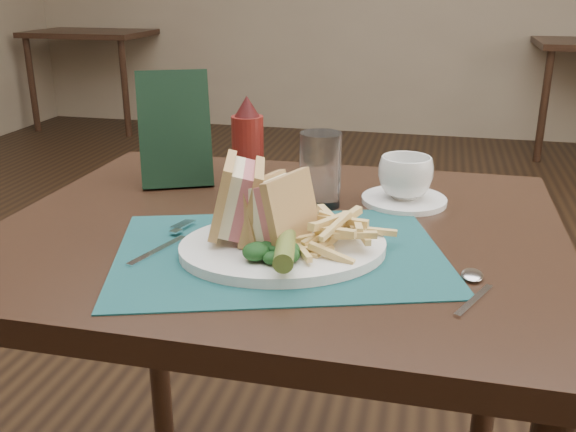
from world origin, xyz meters
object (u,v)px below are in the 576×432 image
(saucer, at_px, (404,200))
(table_main, at_px, (280,415))
(coffee_cup, at_px, (405,177))
(table_bg_left, at_px, (98,79))
(placemat, at_px, (280,253))
(check_presenter, at_px, (175,129))
(ketchup_bottle, at_px, (248,148))
(sandwich_half_a, at_px, (223,198))
(drinking_glass, at_px, (320,170))
(plate, at_px, (283,247))
(sandwich_half_b, at_px, (267,205))

(saucer, bearing_deg, table_main, -141.10)
(coffee_cup, bearing_deg, table_bg_left, 126.08)
(placemat, relative_size, coffee_cup, 4.95)
(table_bg_left, bearing_deg, check_presenter, -58.60)
(ketchup_bottle, bearing_deg, sandwich_half_a, -82.72)
(saucer, bearing_deg, drinking_glass, -161.56)
(sandwich_half_a, xyz_separation_m, ketchup_bottle, (-0.03, 0.22, 0.02))
(placemat, bearing_deg, saucer, 59.02)
(ketchup_bottle, xyz_separation_m, check_presenter, (-0.16, 0.05, 0.01))
(drinking_glass, bearing_deg, coffee_cup, 18.44)
(saucer, bearing_deg, placemat, -120.98)
(coffee_cup, bearing_deg, plate, -120.26)
(placemat, xyz_separation_m, plate, (0.01, 0.00, 0.01))
(coffee_cup, xyz_separation_m, drinking_glass, (-0.14, -0.05, 0.02))
(table_bg_left, xyz_separation_m, saucer, (2.63, -3.61, 0.38))
(sandwich_half_b, xyz_separation_m, coffee_cup, (0.18, 0.26, -0.02))
(drinking_glass, xyz_separation_m, check_presenter, (-0.29, 0.06, 0.04))
(table_main, height_order, sandwich_half_a, sandwich_half_a)
(plate, distance_m, coffee_cup, 0.31)
(table_main, relative_size, table_bg_left, 1.00)
(table_main, height_order, placemat, placemat)
(table_bg_left, height_order, check_presenter, check_presenter)
(coffee_cup, bearing_deg, ketchup_bottle, -172.26)
(table_bg_left, xyz_separation_m, check_presenter, (2.19, -3.59, 0.48))
(table_main, xyz_separation_m, drinking_glass, (0.05, 0.11, 0.44))
(ketchup_bottle, bearing_deg, check_presenter, 161.63)
(drinking_glass, height_order, ketchup_bottle, ketchup_bottle)
(saucer, xyz_separation_m, coffee_cup, (0.00, 0.00, 0.04))
(drinking_glass, bearing_deg, table_main, -114.05)
(sandwich_half_a, bearing_deg, plate, -19.72)
(table_main, xyz_separation_m, sandwich_half_b, (0.01, -0.10, 0.44))
(saucer, bearing_deg, check_presenter, 177.97)
(check_presenter, bearing_deg, sandwich_half_b, -71.17)
(coffee_cup, bearing_deg, placemat, -120.98)
(table_bg_left, relative_size, ketchup_bottle, 4.84)
(sandwich_half_b, xyz_separation_m, check_presenter, (-0.25, 0.27, 0.04))
(plate, height_order, saucer, plate)
(placemat, xyz_separation_m, sandwich_half_b, (-0.02, 0.01, 0.07))
(sandwich_half_b, bearing_deg, table_bg_left, 144.24)
(table_main, distance_m, coffee_cup, 0.49)
(table_bg_left, height_order, placemat, placemat)
(placemat, distance_m, check_presenter, 0.41)
(sandwich_half_b, height_order, saucer, sandwich_half_b)
(placemat, xyz_separation_m, ketchup_bottle, (-0.12, 0.23, 0.09))
(placemat, distance_m, plate, 0.01)
(placemat, relative_size, check_presenter, 2.13)
(plate, distance_m, saucer, 0.31)
(table_bg_left, distance_m, plate, 4.61)
(saucer, xyz_separation_m, check_presenter, (-0.44, 0.02, 0.10))
(coffee_cup, height_order, check_presenter, check_presenter)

